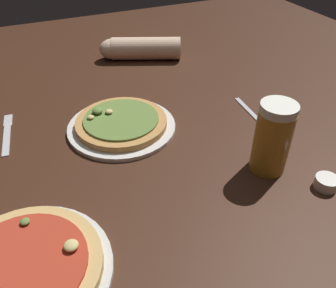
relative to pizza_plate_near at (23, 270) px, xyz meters
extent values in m
cube|color=#3D2114|center=(0.38, 0.23, -0.03)|extent=(2.40, 2.40, 0.03)
cylinder|color=silver|center=(0.00, 0.00, -0.01)|extent=(0.32, 0.32, 0.01)
cylinder|color=tan|center=(0.00, 0.00, 0.00)|extent=(0.28, 0.28, 0.02)
cylinder|color=#B73823|center=(0.00, 0.00, 0.02)|extent=(0.23, 0.23, 0.01)
ellipsoid|color=olive|center=(0.02, 0.09, 0.02)|extent=(0.02, 0.02, 0.01)
ellipsoid|color=#DBC67A|center=(0.09, 0.00, 0.03)|extent=(0.03, 0.03, 0.01)
cylinder|color=silver|center=(0.30, 0.38, -0.01)|extent=(0.31, 0.31, 0.01)
cylinder|color=tan|center=(0.30, 0.38, 0.00)|extent=(0.26, 0.26, 0.02)
cylinder|color=olive|center=(0.30, 0.38, 0.02)|extent=(0.21, 0.21, 0.01)
ellipsoid|color=#DBC67A|center=(0.28, 0.41, 0.03)|extent=(0.02, 0.02, 0.01)
ellipsoid|color=#DBC67A|center=(0.23, 0.41, 0.02)|extent=(0.02, 0.02, 0.01)
ellipsoid|color=olive|center=(0.25, 0.43, 0.03)|extent=(0.03, 0.03, 0.01)
cylinder|color=#B27A23|center=(0.58, 0.07, 0.06)|extent=(0.09, 0.09, 0.16)
cylinder|color=white|center=(0.58, 0.07, 0.15)|extent=(0.08, 0.08, 0.02)
torus|color=silver|center=(0.63, 0.09, 0.06)|extent=(0.10, 0.05, 0.10)
cylinder|color=silver|center=(0.66, -0.04, 0.00)|extent=(0.05, 0.05, 0.03)
cube|color=silver|center=(0.69, 0.30, -0.01)|extent=(0.03, 0.17, 0.01)
cube|color=silver|center=(0.68, 0.20, -0.01)|extent=(0.03, 0.05, 0.00)
cube|color=silver|center=(0.00, 0.46, -0.01)|extent=(0.04, 0.16, 0.01)
cube|color=silver|center=(0.01, 0.55, -0.01)|extent=(0.03, 0.06, 0.00)
cylinder|color=beige|center=(0.54, 0.80, 0.03)|extent=(0.28, 0.18, 0.08)
ellipsoid|color=beige|center=(0.42, 0.85, 0.03)|extent=(0.10, 0.08, 0.08)
camera|label=1|loc=(0.09, -0.44, 0.56)|focal=37.76mm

